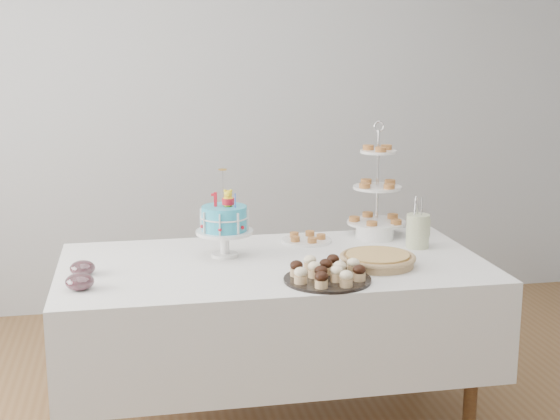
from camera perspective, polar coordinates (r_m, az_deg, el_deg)
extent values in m
cube|color=#ACAFB2|center=(5.11, -4.00, 7.72)|extent=(5.00, 0.04, 2.70)
cube|color=#ACAFB2|center=(1.28, 18.60, -6.55)|extent=(5.00, 0.04, 2.70)
cube|color=white|center=(3.61, -0.48, -7.23)|extent=(1.92, 1.02, 0.45)
cylinder|color=brown|center=(3.31, -13.76, -13.46)|extent=(0.06, 0.06, 0.67)
cylinder|color=brown|center=(3.60, 13.86, -11.28)|extent=(0.06, 0.06, 0.67)
cylinder|color=brown|center=(3.99, -13.29, -8.89)|extent=(0.06, 0.06, 0.67)
cylinder|color=brown|center=(4.23, 9.67, -7.47)|extent=(0.06, 0.06, 0.67)
cylinder|color=#30B0D2|center=(3.60, -4.09, -0.61)|extent=(0.21, 0.21, 0.11)
torus|color=silver|center=(3.59, -4.10, -0.52)|extent=(0.22, 0.22, 0.01)
cube|color=red|center=(3.57, -4.74, 0.78)|extent=(0.02, 0.02, 0.07)
cylinder|color=blue|center=(3.54, -3.30, 0.69)|extent=(0.01, 0.01, 0.07)
cylinder|color=silver|center=(3.60, -4.19, 1.63)|extent=(0.00, 0.00, 0.16)
cylinder|color=gold|center=(3.58, -4.21, 2.97)|extent=(0.04, 0.04, 0.01)
cylinder|color=black|center=(3.27, 3.48, -5.10)|extent=(0.37, 0.37, 0.01)
ellipsoid|color=black|center=(3.24, 2.27, -4.28)|extent=(0.06, 0.06, 0.04)
ellipsoid|color=#F4E5BD|center=(3.27, 4.71, -4.13)|extent=(0.06, 0.06, 0.04)
cylinder|color=tan|center=(3.51, 7.15, -3.75)|extent=(0.32, 0.32, 0.04)
cylinder|color=#AA7D42|center=(3.50, 7.16, -3.37)|extent=(0.28, 0.28, 0.02)
torus|color=tan|center=(3.50, 7.16, -3.43)|extent=(0.34, 0.34, 0.02)
cylinder|color=silver|center=(4.01, 7.14, 1.96)|extent=(0.02, 0.02, 0.54)
cylinder|color=white|center=(4.05, 7.07, -0.91)|extent=(0.30, 0.30, 0.01)
cylinder|color=white|center=(4.01, 7.14, 1.65)|extent=(0.25, 0.25, 0.01)
cylinder|color=white|center=(3.98, 7.21, 4.26)|extent=(0.18, 0.18, 0.01)
torus|color=silver|center=(3.97, 7.26, 6.09)|extent=(0.06, 0.01, 0.06)
cylinder|color=white|center=(3.97, 6.94, -1.56)|extent=(0.19, 0.19, 0.07)
cylinder|color=white|center=(3.90, 1.95, -2.23)|extent=(0.25, 0.25, 0.01)
ellipsoid|color=silver|center=(3.25, -14.44, -5.10)|extent=(0.12, 0.12, 0.07)
cylinder|color=#4F0613|center=(3.25, -14.43, -5.19)|extent=(0.08, 0.08, 0.03)
ellipsoid|color=silver|center=(3.44, -14.25, -4.14)|extent=(0.11, 0.11, 0.06)
cylinder|color=#4F0613|center=(3.44, -14.24, -4.22)|extent=(0.07, 0.07, 0.03)
cylinder|color=#ECE7CC|center=(3.83, 10.04, -1.52)|extent=(0.11, 0.11, 0.16)
cylinder|color=#ECE7CC|center=(3.84, 10.86, -1.27)|extent=(0.01, 0.01, 0.09)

